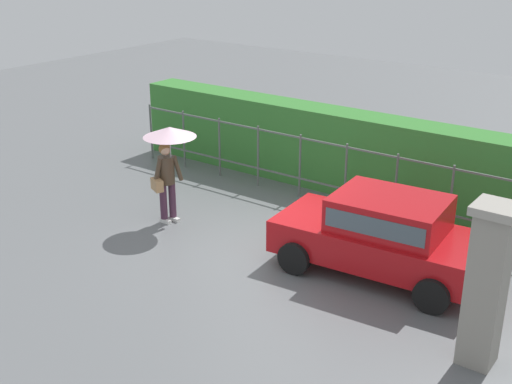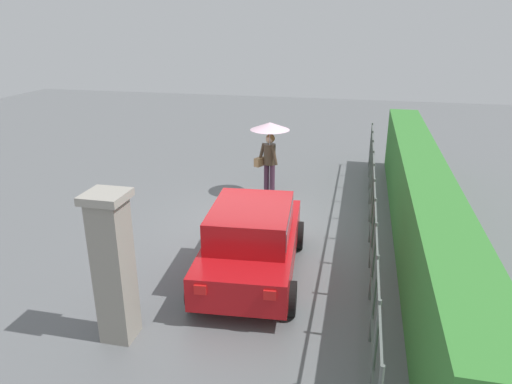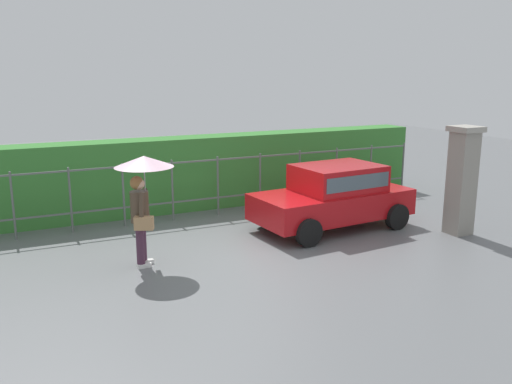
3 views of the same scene
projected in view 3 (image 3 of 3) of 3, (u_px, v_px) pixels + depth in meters
The scene contains 6 objects.
ground_plane at pixel (254, 248), 11.24m from camera, with size 40.00×40.00×0.00m, color slate.
car at pixel (334, 194), 12.52m from camera, with size 3.85×2.10×1.48m.
pedestrian at pixel (142, 183), 9.92m from camera, with size 1.08×1.08×2.08m.
gate_pillar at pixel (462, 179), 11.99m from camera, with size 0.60×0.60×2.42m.
fence_section at pixel (218, 183), 13.65m from camera, with size 11.91×0.05×1.50m.
hedge_row at pixel (204, 172), 14.49m from camera, with size 12.86×0.90×1.90m, color #387F33.
Camera 3 is at (-4.59, -9.67, 3.61)m, focal length 38.05 mm.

